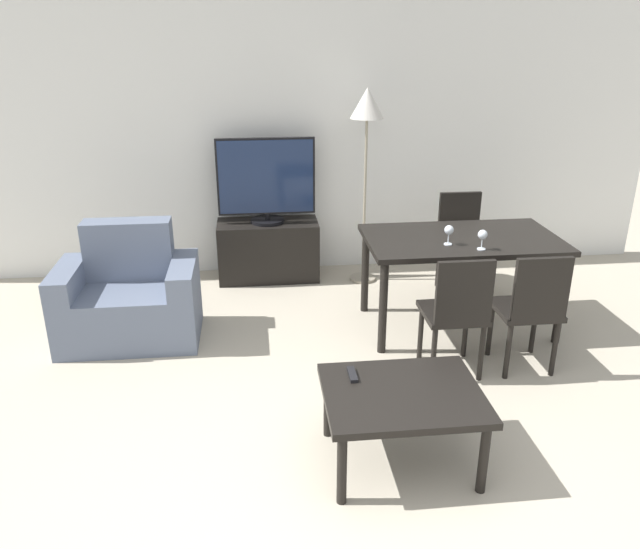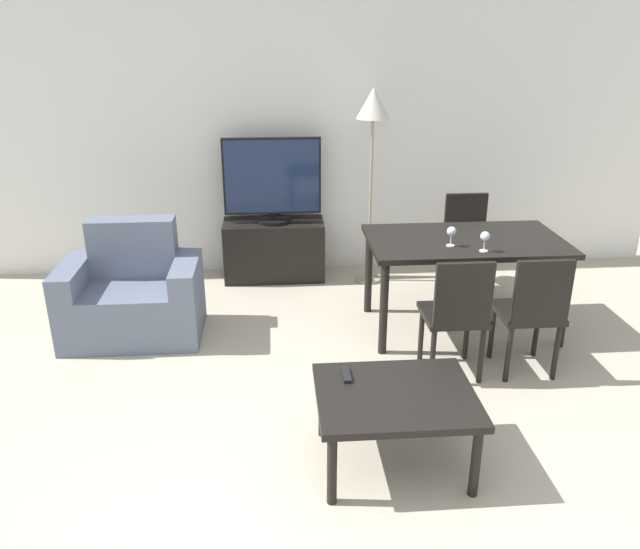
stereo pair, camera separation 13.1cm
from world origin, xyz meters
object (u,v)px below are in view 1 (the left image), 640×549
(dining_chair_far, at_px, (461,238))
(wine_glass_center, at_px, (449,231))
(tv_stand, at_px, (268,250))
(dining_chair_near, at_px, (457,310))
(dining_table, at_px, (461,248))
(dining_chair_near_right, at_px, (531,306))
(armchair, at_px, (130,299))
(remote_primary, at_px, (352,374))
(wine_glass_left, at_px, (483,236))
(coffee_table, at_px, (402,400))
(floor_lamp, at_px, (367,118))
(tv, at_px, (266,181))

(dining_chair_far, xyz_separation_m, wine_glass_center, (-0.41, -0.88, 0.35))
(tv_stand, distance_m, dining_chair_near, 2.24)
(dining_table, relative_size, wine_glass_center, 9.92)
(dining_chair_near, distance_m, dining_chair_near_right, 0.51)
(armchair, bearing_deg, dining_chair_near_right, -16.54)
(tv_stand, bearing_deg, dining_table, -39.57)
(remote_primary, bearing_deg, wine_glass_left, 45.37)
(dining_table, distance_m, wine_glass_center, 0.29)
(coffee_table, xyz_separation_m, wine_glass_center, (0.66, 1.42, 0.45))
(coffee_table, bearing_deg, dining_chair_far, 65.05)
(coffee_table, xyz_separation_m, dining_chair_far, (1.07, 2.30, 0.10))
(dining_table, xyz_separation_m, wine_glass_center, (-0.16, -0.16, 0.19))
(floor_lamp, bearing_deg, tv, 170.58)
(armchair, height_order, coffee_table, armchair)
(dining_chair_far, height_order, dining_chair_near_right, same)
(dining_chair_near_right, bearing_deg, floor_lamp, 114.83)
(dining_table, height_order, dining_chair_far, dining_chair_far)
(dining_table, distance_m, dining_chair_near_right, 0.78)
(tv_stand, height_order, dining_table, dining_table)
(dining_chair_near_right, bearing_deg, armchair, 163.46)
(dining_chair_near_right, bearing_deg, dining_chair_far, 90.00)
(dining_chair_near, xyz_separation_m, wine_glass_left, (0.30, 0.43, 0.35))
(armchair, height_order, tv, tv)
(tv_stand, distance_m, coffee_table, 2.82)
(tv_stand, height_order, dining_chair_near, dining_chair_near)
(wine_glass_center, bearing_deg, tv, 133.52)
(floor_lamp, height_order, remote_primary, floor_lamp)
(wine_glass_left, xyz_separation_m, wine_glass_center, (-0.20, 0.13, 0.00))
(tv, relative_size, wine_glass_center, 5.96)
(tv_stand, distance_m, remote_primary, 2.61)
(tv_stand, xyz_separation_m, tv, (-0.00, -0.00, 0.65))
(coffee_table, distance_m, dining_chair_far, 2.54)
(tv, distance_m, coffee_table, 2.87)
(dining_chair_near_right, bearing_deg, remote_primary, -152.63)
(dining_table, bearing_deg, wine_glass_left, -81.58)
(tv_stand, relative_size, dining_chair_near_right, 1.06)
(armchair, distance_m, dining_chair_near_right, 2.88)
(dining_chair_far, height_order, remote_primary, dining_chair_far)
(tv_stand, distance_m, dining_table, 1.89)
(coffee_table, relative_size, dining_chair_near_right, 0.96)
(tv, xyz_separation_m, remote_primary, (0.37, -2.57, -0.47))
(dining_chair_far, bearing_deg, wine_glass_center, -115.16)
(dining_chair_near, bearing_deg, tv, 121.71)
(dining_chair_far, distance_m, dining_chair_near_right, 1.44)
(tv_stand, height_order, coffee_table, tv_stand)
(dining_chair_near, relative_size, dining_chair_near_right, 1.00)
(coffee_table, relative_size, dining_chair_far, 0.96)
(armchair, distance_m, tv_stand, 1.52)
(armchair, height_order, dining_chair_near_right, dining_chair_near_right)
(remote_primary, bearing_deg, dining_table, 53.00)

